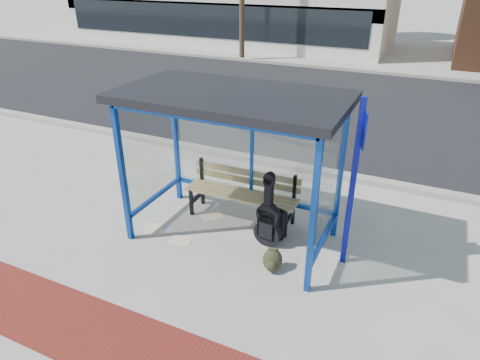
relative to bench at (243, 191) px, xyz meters
The scene contains 16 objects.
ground 0.82m from the bench, 80.76° to the right, with size 120.00×120.00×0.00m, color #B2ADA0.
brick_paver_strip 3.26m from the bench, 88.21° to the right, with size 60.00×1.00×0.01m, color maroon.
curb_near 2.33m from the bench, 87.48° to the left, with size 60.00×0.25×0.12m, color gray.
street_asphalt 7.40m from the bench, 89.22° to the left, with size 60.00×10.00×0.00m, color black.
curb_far 12.49m from the bench, 89.54° to the left, with size 60.00×0.25×0.12m, color gray.
far_sidewalk 14.39m from the bench, 89.60° to the left, with size 60.00×4.00×0.01m, color #B2ADA0.
bus_shelter 1.64m from the bench, 79.59° to the right, with size 3.30×1.80×2.42m.
storefront_white 19.57m from the bench, 117.13° to the left, with size 18.00×6.04×4.00m.
bench is the anchor object (origin of this frame).
guitar_bag 0.92m from the bench, 40.18° to the right, with size 0.45×0.16×1.20m.
suitcase 0.85m from the bench, 23.27° to the right, with size 0.32×0.22×0.54m.
backpack 1.58m from the bench, 49.09° to the right, with size 0.33×0.31×0.35m.
sign_post 2.18m from the bench, 15.08° to the right, with size 0.15×0.31×2.55m.
newspaper_a 1.65m from the bench, 139.85° to the right, with size 0.40×0.31×0.01m, color white.
newspaper_b 1.37m from the bench, 119.31° to the right, with size 0.36×0.28×0.01m, color white.
newspaper_c 0.76m from the bench, 156.71° to the right, with size 0.38×0.30×0.01m, color white.
Camera 1 is at (2.60, -5.30, 4.03)m, focal length 32.00 mm.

